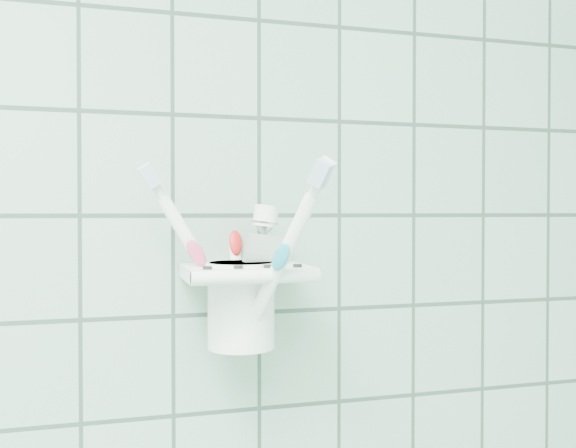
{
  "coord_description": "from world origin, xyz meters",
  "views": [
    {
      "loc": [
        0.49,
        0.51,
        1.36
      ],
      "look_at": [
        0.66,
        1.1,
        1.35
      ],
      "focal_mm": 40.0,
      "sensor_mm": 36.0,
      "label": 1
    }
  ],
  "objects_px": {
    "holder_bracket": "(246,274)",
    "cup": "(241,301)",
    "toothbrush_pink": "(247,238)",
    "toothbrush_blue": "(242,241)",
    "toothbrush_orange": "(243,235)",
    "toothpaste_tube": "(252,261)"
  },
  "relations": [
    {
      "from": "toothpaste_tube",
      "to": "toothbrush_pink",
      "type": "bearing_deg",
      "value": 174.09
    },
    {
      "from": "toothbrush_pink",
      "to": "toothbrush_orange",
      "type": "relative_size",
      "value": 0.97
    },
    {
      "from": "holder_bracket",
      "to": "toothbrush_orange",
      "type": "height_order",
      "value": "toothbrush_orange"
    },
    {
      "from": "cup",
      "to": "toothbrush_blue",
      "type": "distance_m",
      "value": 0.06
    },
    {
      "from": "cup",
      "to": "toothbrush_pink",
      "type": "relative_size",
      "value": 0.44
    },
    {
      "from": "cup",
      "to": "toothbrush_pink",
      "type": "distance_m",
      "value": 0.06
    },
    {
      "from": "toothbrush_orange",
      "to": "toothpaste_tube",
      "type": "height_order",
      "value": "toothbrush_orange"
    },
    {
      "from": "holder_bracket",
      "to": "toothbrush_pink",
      "type": "height_order",
      "value": "toothbrush_pink"
    },
    {
      "from": "toothbrush_orange",
      "to": "toothbrush_blue",
      "type": "bearing_deg",
      "value": 120.36
    },
    {
      "from": "toothbrush_blue",
      "to": "toothbrush_orange",
      "type": "xyz_separation_m",
      "value": [
        -0.0,
        -0.02,
        0.01
      ]
    },
    {
      "from": "toothbrush_pink",
      "to": "cup",
      "type": "bearing_deg",
      "value": -148.12
    },
    {
      "from": "cup",
      "to": "toothbrush_blue",
      "type": "bearing_deg",
      "value": 70.97
    },
    {
      "from": "holder_bracket",
      "to": "cup",
      "type": "height_order",
      "value": "same"
    },
    {
      "from": "toothbrush_pink",
      "to": "toothpaste_tube",
      "type": "distance_m",
      "value": 0.02
    },
    {
      "from": "cup",
      "to": "toothbrush_pink",
      "type": "bearing_deg",
      "value": 28.5
    },
    {
      "from": "holder_bracket",
      "to": "toothbrush_pink",
      "type": "relative_size",
      "value": 0.63
    },
    {
      "from": "toothbrush_pink",
      "to": "toothpaste_tube",
      "type": "bearing_deg",
      "value": 2.6
    },
    {
      "from": "holder_bracket",
      "to": "toothpaste_tube",
      "type": "distance_m",
      "value": 0.02
    },
    {
      "from": "holder_bracket",
      "to": "toothpaste_tube",
      "type": "height_order",
      "value": "toothpaste_tube"
    },
    {
      "from": "holder_bracket",
      "to": "toothbrush_blue",
      "type": "xyz_separation_m",
      "value": [
        -0.0,
        0.01,
        0.03
      ]
    },
    {
      "from": "toothbrush_pink",
      "to": "toothbrush_orange",
      "type": "distance_m",
      "value": 0.02
    },
    {
      "from": "toothbrush_pink",
      "to": "toothbrush_orange",
      "type": "bearing_deg",
      "value": -111.64
    }
  ]
}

